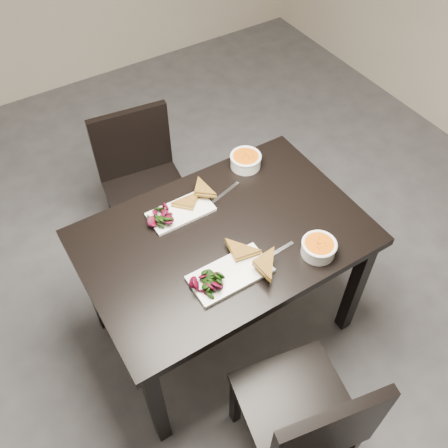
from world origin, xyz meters
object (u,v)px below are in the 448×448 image
Objects in this scene: table at (224,249)px; chair_far at (142,178)px; chair_near at (307,419)px; soup_bowl_near at (319,247)px; plate_near at (230,274)px; soup_bowl_far at (246,160)px; plate_far at (181,212)px.

chair_far reaches higher than table.
chair_near is 0.66m from soup_bowl_near.
plate_near is (0.00, 0.55, 0.27)m from chair_near.
chair_near reaches higher than table.
soup_bowl_far is at bearing 86.38° from soup_bowl_near.
chair_near is 5.85× the size of soup_bowl_near.
chair_near reaches higher than soup_bowl_near.
table is 7.99× the size of soup_bowl_far.
table is at bearing 93.77° from chair_near.
chair_near reaches higher than plate_far.
chair_far is (-0.05, 0.76, -0.17)m from table.
plate_far is at bearing 101.13° from chair_near.
table is at bearing 64.87° from plate_near.
chair_far is at bearing 85.57° from plate_far.
chair_near is 1.50m from chair_far.
soup_bowl_near is 0.97× the size of soup_bowl_far.
soup_bowl_far is (0.31, 0.31, 0.14)m from table.
chair_near is 2.61× the size of plate_near.
plate_far is at bearing 91.00° from plate_near.
chair_near and chair_far have the same top height.
chair_near is 2.98× the size of plate_far.
plate_near is at bearing -128.87° from soup_bowl_far.
plate_near is 0.40m from plate_far.
chair_far is 2.61× the size of plate_near.
chair_near is 0.62m from plate_near.
plate_near is at bearing 100.51° from chair_near.
chair_near is at bearing -84.18° from chair_far.
plate_near is at bearing -89.00° from plate_far.
plate_far is at bearing 115.05° from table.
chair_far is 0.66m from soup_bowl_far.
chair_near is (-0.09, -0.74, -0.17)m from table.
soup_bowl_near is (0.28, -0.28, 0.14)m from table.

